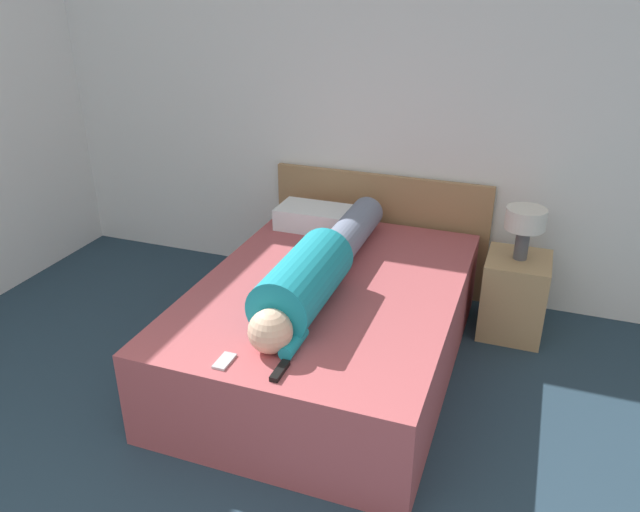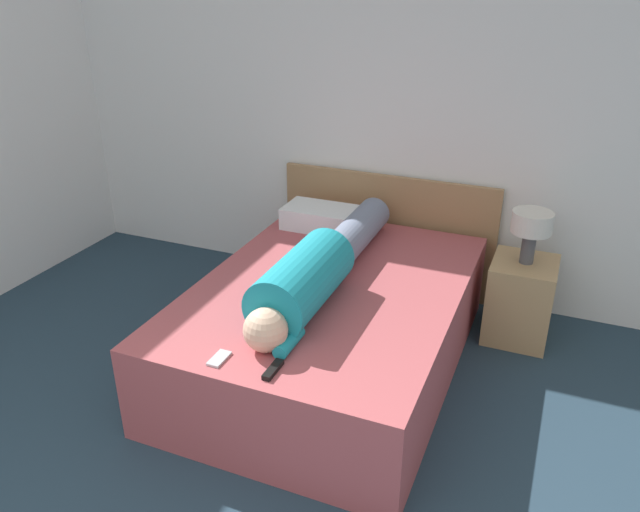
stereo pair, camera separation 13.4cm
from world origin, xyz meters
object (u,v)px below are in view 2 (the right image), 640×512
object	(u,v)px
tv_remote	(273,370)
person_lying	(318,268)
nightstand	(520,300)
cell_phone	(219,358)
pillow_near_headboard	(325,218)
table_lamp	(531,226)
bed	(330,325)

from	to	relation	value
tv_remote	person_lying	bearing A→B (deg)	97.94
nightstand	person_lying	size ratio (longest dim) A/B	0.30
tv_remote	cell_phone	size ratio (longest dim) A/B	1.15
nightstand	pillow_near_headboard	bearing A→B (deg)	179.17
table_lamp	tv_remote	bearing A→B (deg)	-119.75
table_lamp	cell_phone	xyz separation A→B (m)	(-1.20, -1.63, -0.23)
person_lying	tv_remote	distance (m)	0.80
nightstand	bed	bearing A→B (deg)	-143.06
pillow_near_headboard	tv_remote	size ratio (longest dim) A/B	3.73
person_lying	tv_remote	size ratio (longest dim) A/B	11.60
cell_phone	table_lamp	bearing A→B (deg)	53.66
pillow_near_headboard	cell_phone	size ratio (longest dim) A/B	4.30
tv_remote	cell_phone	xyz separation A→B (m)	(-0.27, -0.01, -0.01)
table_lamp	tv_remote	xyz separation A→B (m)	(-0.92, -1.62, -0.22)
person_lying	tv_remote	world-z (taller)	person_lying
bed	person_lying	world-z (taller)	person_lying
person_lying	cell_phone	xyz separation A→B (m)	(-0.16, -0.80, -0.13)
bed	tv_remote	bearing A→B (deg)	-85.34
nightstand	cell_phone	distance (m)	2.04
nightstand	person_lying	distance (m)	1.39
cell_phone	nightstand	bearing A→B (deg)	53.66
pillow_near_headboard	cell_phone	world-z (taller)	pillow_near_headboard
bed	person_lying	xyz separation A→B (m)	(-0.04, -0.08, 0.40)
pillow_near_headboard	tv_remote	xyz separation A→B (m)	(0.42, -1.64, -0.06)
bed	pillow_near_headboard	distance (m)	0.91
person_lying	cell_phone	size ratio (longest dim) A/B	13.39
nightstand	pillow_near_headboard	distance (m)	1.39
nightstand	table_lamp	world-z (taller)	table_lamp
person_lying	tv_remote	bearing A→B (deg)	-82.06
bed	tv_remote	world-z (taller)	tv_remote
bed	cell_phone	world-z (taller)	cell_phone
nightstand	table_lamp	distance (m)	0.50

